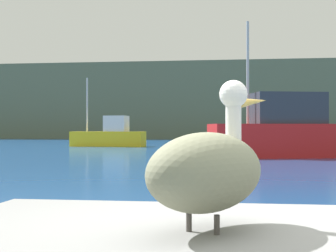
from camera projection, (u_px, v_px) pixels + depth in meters
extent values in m
cube|color=#5B664C|center=(246.00, 102.00, 68.75)|extent=(140.00, 12.13, 9.38)
ellipsoid|color=gray|center=(207.00, 172.00, 2.79)|extent=(0.80, 1.03, 0.42)
cylinder|color=white|center=(233.00, 130.00, 3.06)|extent=(0.09, 0.09, 0.31)
sphere|color=white|center=(233.00, 94.00, 3.07)|extent=(0.16, 0.16, 0.16)
cone|color=gold|center=(253.00, 102.00, 3.31)|extent=(0.22, 0.40, 0.10)
cylinder|color=#4C4742|center=(189.00, 222.00, 2.80)|extent=(0.03, 0.03, 0.10)
cylinder|color=#4C4742|center=(217.00, 225.00, 2.71)|extent=(0.03, 0.03, 0.10)
cube|color=red|center=(301.00, 141.00, 23.42)|extent=(8.18, 4.13, 1.45)
cube|color=#2D333D|center=(288.00, 108.00, 23.36)|extent=(3.35, 2.48, 1.35)
cylinder|color=#B2B2B2|center=(248.00, 73.00, 23.16)|extent=(0.12, 0.12, 4.43)
cube|color=yellow|center=(108.00, 139.00, 37.87)|extent=(5.26, 1.87, 1.06)
cube|color=silver|center=(116.00, 124.00, 37.75)|extent=(1.60, 1.48, 1.11)
cylinder|color=#B2B2B2|center=(87.00, 105.00, 38.19)|extent=(0.12, 0.12, 3.82)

